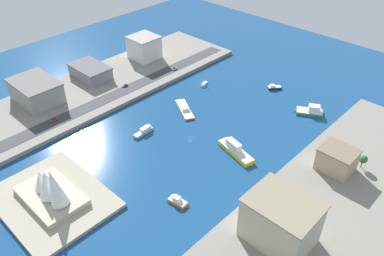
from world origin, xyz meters
TOP-DOWN VIEW (x-y plane):
  - ground_plane at (0.00, 0.00)m, footprint 440.00×440.00m
  - quay_west at (-96.48, 0.00)m, footprint 70.00×240.00m
  - quay_east at (96.48, 0.00)m, footprint 70.00×240.00m
  - peninsula_point at (14.51, 90.78)m, footprint 63.84×49.83m
  - road_strip at (75.67, 0.00)m, footprint 11.73×228.00m
  - yacht_sleek_gray at (25.61, 17.41)m, footprint 4.85×16.21m
  - water_taxi_orange at (-35.30, 45.83)m, footprint 12.10×6.03m
  - ferry_yellow_fast at (-31.24, -8.19)m, footprint 29.93×13.61m
  - patrol_launch_navy at (-3.44, -92.39)m, footprint 10.08×11.13m
  - barge_flat_brown at (26.50, -21.75)m, footprint 27.49×19.60m
  - sailboat_small_white at (40.68, -58.69)m, footprint 6.28×9.92m
  - ferry_green_doubledeck at (-42.14, -80.51)m, footprint 20.33×16.93m
  - hotel_broad_white at (109.12, -55.46)m, footprint 23.52×23.20m
  - carpark_squat_concrete at (110.38, 46.71)m, footprint 37.85×26.83m
  - apartment_midrise_tan at (-83.54, -33.85)m, footprint 19.71×17.21m
  - warehouse_low_gray at (113.18, -1.36)m, footprint 33.82×21.75m
  - office_block_beige at (-87.18, 30.74)m, footprint 31.69×25.01m
  - hatchback_blue at (80.32, -10.45)m, footprint 1.81×4.83m
  - pickup_red at (77.45, 53.17)m, footprint 2.08×4.79m
  - van_white at (73.06, -57.25)m, footprint 1.92×4.37m
  - traffic_light_waterfront at (68.65, -33.21)m, footprint 0.36×0.36m
  - opera_landmark at (13.51, 90.78)m, footprint 37.92×24.27m
  - park_tree_cluster at (-87.02, -40.92)m, footprint 16.43×12.87m

SIDE VIEW (x-z plane):
  - ground_plane at x=0.00m, z-range 0.00..0.00m
  - sailboat_small_white at x=40.68m, z-range -4.02..5.94m
  - peninsula_point at x=14.51m, z-range 0.00..2.00m
  - barge_flat_brown at x=26.50m, z-range -0.45..2.89m
  - patrol_launch_navy at x=-3.44m, z-range -0.43..3.01m
  - water_taxi_orange at x=-35.30m, z-range -0.68..3.54m
  - quay_west at x=-96.48m, z-range 0.00..2.89m
  - quay_east at x=96.48m, z-range 0.00..2.89m
  - yacht_sleek_gray at x=25.61m, z-range -0.45..3.57m
  - ferry_green_doubledeck at x=-42.14m, z-range -1.12..5.63m
  - ferry_yellow_fast at x=-31.24m, z-range -1.28..6.18m
  - road_strip at x=75.67m, z-range 2.89..3.04m
  - hatchback_blue at x=80.32m, z-range 3.03..4.55m
  - van_white at x=73.06m, z-range 3.03..4.58m
  - pickup_red at x=77.45m, z-range 3.02..4.69m
  - traffic_light_waterfront at x=68.65m, z-range 3.98..10.48m
  - warehouse_low_gray at x=113.18m, z-range 2.92..12.68m
  - park_tree_cluster at x=-87.02m, z-range 4.37..13.27m
  - opera_landmark at x=13.51m, z-range -2.38..21.59m
  - apartment_midrise_tan at x=-83.54m, z-range 2.92..16.76m
  - carpark_squat_concrete at x=110.38m, z-range 2.92..18.67m
  - hotel_broad_white at x=109.12m, z-range 2.92..22.57m
  - office_block_beige at x=-87.18m, z-range 2.92..26.74m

